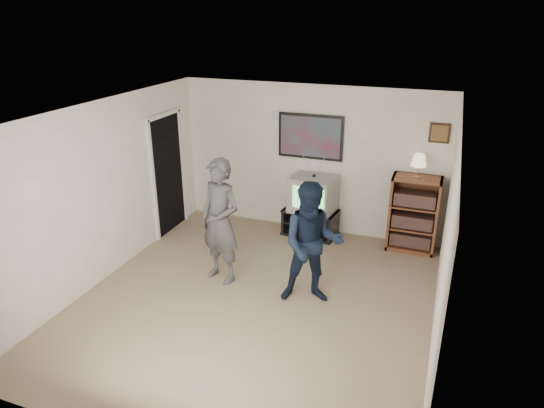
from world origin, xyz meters
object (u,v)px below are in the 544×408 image
Objects in this scene: media_stand at (310,222)px; bookshelf at (413,214)px; person_tall at (220,222)px; person_short at (312,244)px; crt_television at (313,194)px.

bookshelf is at bearing 7.72° from media_stand.
person_tall is at bearing -106.75° from media_stand.
media_stand is 0.78× the size of bookshelf.
bookshelf is 0.74× the size of person_short.
person_tall reaches higher than media_stand.
person_short reaches higher than crt_television.
crt_television is 0.40× the size of person_tall.
bookshelf is (1.66, 0.05, 0.38)m from media_stand.
person_tall is 1.35m from person_short.
bookshelf is (1.63, 0.05, -0.14)m from crt_television.
media_stand is 2.11m from person_tall.
person_tall reaches higher than bookshelf.
person_tall is (-0.77, -1.84, 0.67)m from media_stand.
crt_television is 0.43× the size of person_short.
media_stand is 0.53× the size of person_tall.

